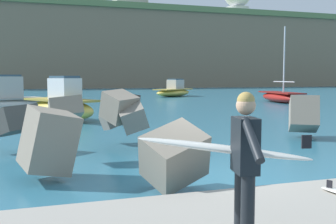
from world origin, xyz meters
The scene contains 11 objects.
ground_plane centered at (0.00, 0.00, 0.00)m, with size 400.00×400.00×0.00m, color #2D6B84.
breakwater_jetty centered at (3.85, 2.09, 1.01)m, with size 32.60×7.93×2.37m.
surfer_with_board centered at (-1.39, -4.07, 1.28)m, with size 2.12×1.35×1.78m.
boat_near_left centered at (11.69, 35.50, 0.63)m, with size 5.85×5.10×2.01m.
boat_near_right centered at (-5.37, 19.53, 0.71)m, with size 5.89×3.98×2.34m.
boat_mid_left centered at (16.79, 22.09, 0.51)m, with size 2.63×6.49×6.44m.
boat_mid_centre centered at (-2.16, 12.98, 0.74)m, with size 3.90×5.10×2.24m.
headland_bluff centered at (23.93, 90.67, 8.49)m, with size 91.10×39.32×16.94m.
station_building_west centered at (9.65, 92.64, 19.58)m, with size 8.10×7.73×5.24m.
station_building_central centered at (8.62, 98.88, 19.74)m, with size 7.64×5.36×5.57m.
station_building_east centered at (19.86, 88.79, 19.47)m, with size 6.43×6.19×5.02m.
Camera 1 is at (-3.53, -8.02, 2.17)m, focal length 43.43 mm.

